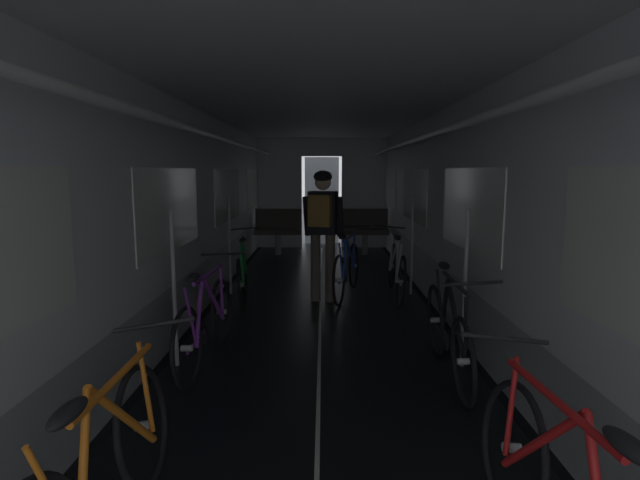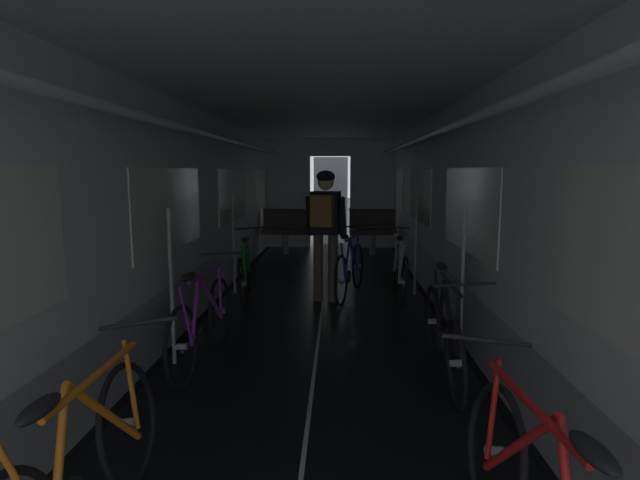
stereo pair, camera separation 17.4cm
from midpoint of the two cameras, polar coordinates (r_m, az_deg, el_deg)
train_car_shell at (r=5.71m, az=1.02°, el=7.72°), size 3.14×12.34×2.57m
bench_seat_far_left at (r=10.30m, az=-3.49°, el=1.51°), size 0.98×0.51×0.95m
bench_seat_far_right at (r=10.28m, az=6.55°, el=1.46°), size 0.98×0.51×0.95m
bicycle_green at (r=6.65m, az=-7.87°, el=-3.73°), size 0.44×1.69×0.95m
bicycle_silver at (r=6.83m, az=9.89°, el=-3.48°), size 0.44×1.69×0.95m
bicycle_purple at (r=4.58m, az=-12.27°, el=-9.20°), size 0.44×1.69×0.94m
bicycle_black at (r=4.32m, az=15.21°, el=-10.37°), size 0.44×1.69×0.95m
bicycle_orange at (r=2.66m, az=-23.95°, el=-23.12°), size 0.44×1.69×0.96m
person_cyclist_aisle at (r=6.45m, az=1.37°, el=2.17°), size 0.56×0.45×1.73m
bicycle_blue_in_aisle at (r=6.82m, az=4.21°, el=-3.38°), size 0.59×1.65×0.94m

